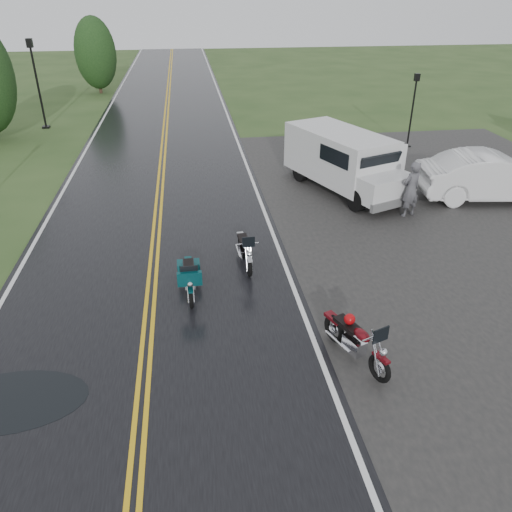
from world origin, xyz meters
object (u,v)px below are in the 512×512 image
at_px(van_white, 358,181).
at_px(sedan_white, 492,177).
at_px(motorcycle_silver, 249,260).
at_px(motorcycle_teal, 190,290).
at_px(lamp_post_far_left, 38,84).
at_px(person_at_van, 411,190).
at_px(motorcycle_red, 381,359).
at_px(lamp_post_far_right, 412,111).

xyz_separation_m(van_white, sedan_white, (5.35, 0.45, -0.28)).
height_order(motorcycle_silver, sedan_white, sedan_white).
height_order(motorcycle_teal, sedan_white, sedan_white).
bearing_deg(motorcycle_silver, lamp_post_far_left, 114.94).
distance_m(person_at_van, lamp_post_far_left, 21.42).
bearing_deg(motorcycle_red, sedan_white, 28.72).
height_order(motorcycle_red, person_at_van, person_at_van).
relative_size(van_white, lamp_post_far_left, 1.24).
bearing_deg(motorcycle_teal, van_white, 40.68).
bearing_deg(person_at_van, lamp_post_far_left, -63.90).
bearing_deg(lamp_post_far_right, motorcycle_teal, -130.75).
bearing_deg(motorcycle_silver, person_at_van, 26.74).
relative_size(motorcycle_teal, motorcycle_silver, 0.99).
distance_m(motorcycle_red, sedan_white, 11.85).
xyz_separation_m(person_at_van, lamp_post_far_left, (-15.54, 14.68, 1.42)).
relative_size(motorcycle_silver, van_white, 0.33).
height_order(motorcycle_red, van_white, van_white).
relative_size(person_at_van, lamp_post_far_left, 0.41).
relative_size(motorcycle_teal, lamp_post_far_right, 0.54).
relative_size(motorcycle_silver, lamp_post_far_left, 0.40).
height_order(person_at_van, lamp_post_far_right, lamp_post_far_right).
distance_m(sedan_white, lamp_post_far_right, 7.18).
relative_size(motorcycle_red, person_at_van, 1.07).
distance_m(person_at_van, sedan_white, 3.81).
distance_m(motorcycle_teal, lamp_post_far_right, 17.15).
height_order(person_at_van, lamp_post_far_left, lamp_post_far_left).
xyz_separation_m(motorcycle_teal, person_at_van, (7.72, 4.76, 0.41)).
relative_size(motorcycle_red, lamp_post_far_right, 0.59).
xyz_separation_m(motorcycle_teal, lamp_post_far_right, (11.17, 12.96, 1.22)).
bearing_deg(motorcycle_teal, lamp_post_far_right, 48.12).
relative_size(person_at_van, sedan_white, 0.36).
xyz_separation_m(motorcycle_silver, person_at_van, (6.08, 3.43, 0.41)).
distance_m(person_at_van, lamp_post_far_right, 8.93).
distance_m(van_white, lamp_post_far_left, 19.76).
bearing_deg(motorcycle_silver, van_white, 40.12).
xyz_separation_m(motorcycle_red, van_white, (2.29, 8.60, 0.54)).
height_order(motorcycle_silver, van_white, van_white).
height_order(motorcycle_silver, lamp_post_far_right, lamp_post_far_right).
xyz_separation_m(motorcycle_red, lamp_post_far_right, (7.43, 16.17, 1.17)).
bearing_deg(motorcycle_red, person_at_van, 42.32).
bearing_deg(motorcycle_red, motorcycle_teal, 118.25).
height_order(van_white, lamp_post_far_right, lamp_post_far_right).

